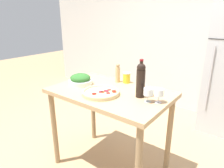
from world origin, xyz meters
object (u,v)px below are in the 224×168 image
object	(u,v)px
wine_glass_far	(159,93)
salad_bowl	(80,80)
homemade_pizza	(101,92)
salt_canister	(127,78)
wine_bottle	(141,79)
pepper_mill	(118,73)
wine_glass_near	(148,92)

from	to	relation	value
wine_glass_far	salad_bowl	bearing A→B (deg)	-176.05
homemade_pizza	salt_canister	xyz separation A→B (m)	(-0.00, 0.44, 0.04)
salt_canister	wine_bottle	bearing A→B (deg)	-39.63
wine_glass_far	pepper_mill	bearing A→B (deg)	157.68
pepper_mill	salt_canister	xyz separation A→B (m)	(0.09, 0.04, -0.04)
wine_bottle	salad_bowl	size ratio (longest dim) A/B	1.37
wine_glass_near	salt_canister	world-z (taller)	wine_glass_near
homemade_pizza	salt_canister	bearing A→B (deg)	90.09
wine_glass_near	wine_glass_far	distance (m)	0.09
salad_bowl	homemade_pizza	distance (m)	0.38
salad_bowl	homemade_pizza	xyz separation A→B (m)	(0.37, -0.09, -0.03)
wine_glass_far	pepper_mill	world-z (taller)	pepper_mill
wine_bottle	homemade_pizza	xyz separation A→B (m)	(-0.33, -0.17, -0.15)
wine_bottle	pepper_mill	distance (m)	0.49
salad_bowl	wine_glass_far	bearing A→B (deg)	3.95
wine_glass_near	salad_bowl	distance (m)	0.81
wine_bottle	wine_glass_far	world-z (taller)	wine_bottle
pepper_mill	salt_canister	size ratio (longest dim) A/B	1.79
salad_bowl	wine_glass_near	bearing A→B (deg)	1.37
wine_glass_far	salt_canister	xyz separation A→B (m)	(-0.52, 0.29, -0.03)
wine_glass_near	wine_glass_far	size ratio (longest dim) A/B	1.00
wine_bottle	wine_glass_near	bearing A→B (deg)	-28.41
pepper_mill	homemade_pizza	world-z (taller)	pepper_mill
wine_bottle	pepper_mill	xyz separation A→B (m)	(-0.42, 0.23, -0.07)
wine_glass_near	salad_bowl	world-z (taller)	wine_glass_near
wine_glass_near	salad_bowl	bearing A→B (deg)	-178.63
wine_glass_far	homemade_pizza	distance (m)	0.54
pepper_mill	wine_bottle	bearing A→B (deg)	-28.83
wine_glass_near	wine_glass_far	xyz separation A→B (m)	(0.08, 0.04, 0.00)
wine_glass_far	pepper_mill	size ratio (longest dim) A/B	0.59
pepper_mill	homemade_pizza	distance (m)	0.42
wine_glass_far	homemade_pizza	xyz separation A→B (m)	(-0.52, -0.15, -0.07)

